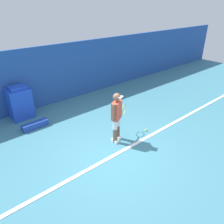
# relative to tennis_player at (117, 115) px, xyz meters

# --- Properties ---
(ground_plane) EXTENTS (24.00, 24.00, 0.00)m
(ground_plane) POSITION_rel_tennis_player_xyz_m (-0.55, -0.46, -0.84)
(ground_plane) COLOR teal
(back_wall) EXTENTS (24.00, 0.10, 2.30)m
(back_wall) POSITION_rel_tennis_player_xyz_m (-0.55, 3.69, 0.32)
(back_wall) COLOR #234C99
(back_wall) RESTS_ON ground_plane
(court_baseline) EXTENTS (21.60, 0.10, 0.01)m
(court_baseline) POSITION_rel_tennis_player_xyz_m (-0.55, -0.53, -0.83)
(court_baseline) COLOR white
(court_baseline) RESTS_ON ground_plane
(tennis_player) EXTENTS (0.90, 0.52, 1.52)m
(tennis_player) POSITION_rel_tennis_player_xyz_m (0.00, 0.00, 0.00)
(tennis_player) COLOR brown
(tennis_player) RESTS_ON ground_plane
(tennis_ball) EXTENTS (0.07, 0.07, 0.07)m
(tennis_ball) POSITION_rel_tennis_player_xyz_m (1.05, -0.24, -0.80)
(tennis_ball) COLOR #D1E533
(tennis_ball) RESTS_ON ground_plane
(covered_chair) EXTENTS (0.74, 0.64, 1.18)m
(covered_chair) POSITION_rel_tennis_player_xyz_m (-1.62, 3.28, -0.27)
(covered_chair) COLOR blue
(covered_chair) RESTS_ON ground_plane
(equipment_bag) EXTENTS (0.85, 0.24, 0.20)m
(equipment_bag) POSITION_rel_tennis_player_xyz_m (-1.57, 2.27, -0.73)
(equipment_bag) COLOR #1E3D99
(equipment_bag) RESTS_ON ground_plane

